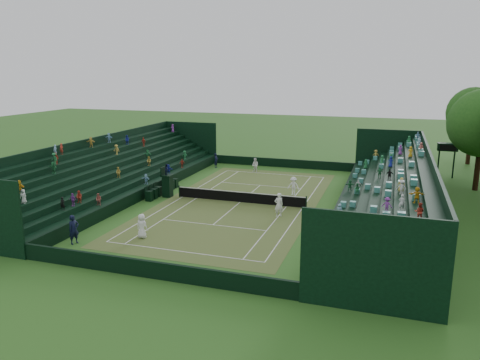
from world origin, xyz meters
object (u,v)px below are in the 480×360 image
Objects in this scene: tennis_net at (240,197)px; player_far_west at (255,165)px; umpire_chair at (167,183)px; player_near_west at (142,226)px; player_near_east at (279,205)px; player_far_east at (293,186)px.

tennis_net is 7.31× the size of player_far_west.
umpire_chair reaches higher than player_near_west.
player_near_east is 6.76m from player_far_east.
umpire_chair is 11.24m from player_near_east.
tennis_net is 5.49m from player_far_east.
tennis_net is 6.87× the size of player_far_east.
player_near_east is (10.94, -2.58, -0.34)m from umpire_chair.
player_near_west reaches higher than player_far_east.
tennis_net is 12.48m from player_far_west.
player_near_west is at bearing -112.66° from player_far_east.
player_far_west is (4.55, 12.57, -0.50)m from umpire_chair.
umpire_chair is 1.79× the size of player_far_east.
umpire_chair is at bearing -45.40° from player_near_east.
player_near_east reaches higher than player_far_east.
player_far_east is at bearing 21.38° from umpire_chair.
umpire_chair is 11.47m from player_far_east.
tennis_net is 6.84× the size of player_near_west.
umpire_chair reaches higher than player_far_west.
tennis_net is at bearing -104.18° from player_near_west.
player_far_west is 0.94× the size of player_far_east.
player_far_east is at bearing -112.69° from player_near_west.
player_near_east is 1.21× the size of player_far_west.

